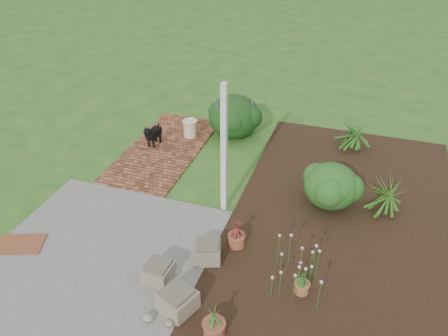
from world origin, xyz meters
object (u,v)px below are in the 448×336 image
(black_dog, at_px, (153,133))
(evergreen_shrub, at_px, (331,185))
(stone_trough_near, at_px, (178,301))
(cream_ceramic_urn, at_px, (190,128))

(black_dog, bearing_deg, evergreen_shrub, -6.95)
(stone_trough_near, relative_size, black_dog, 0.74)
(stone_trough_near, relative_size, evergreen_shrub, 0.45)
(black_dog, relative_size, evergreen_shrub, 0.62)
(black_dog, bearing_deg, cream_ceramic_urn, 54.04)
(stone_trough_near, xyz_separation_m, black_dog, (-2.42, 4.16, 0.17))
(evergreen_shrub, bearing_deg, cream_ceramic_urn, 154.49)
(cream_ceramic_urn, bearing_deg, evergreen_shrub, -25.51)
(stone_trough_near, relative_size, cream_ceramic_urn, 1.11)
(cream_ceramic_urn, bearing_deg, black_dog, -132.17)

